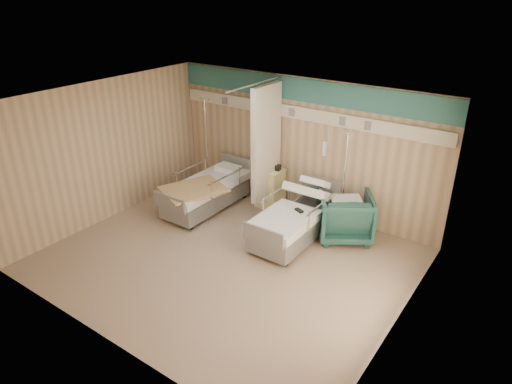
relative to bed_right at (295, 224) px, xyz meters
The scene contains 13 objects.
ground 1.47m from the bed_right, 114.78° to the right, with size 6.00×5.00×0.00m, color gray.
room_walls 1.97m from the bed_right, 121.10° to the right, with size 6.04×5.04×2.82m.
bed_right is the anchor object (origin of this frame).
bed_left 2.20m from the bed_right, behind, with size 1.00×2.16×0.63m, color white, non-canonical shape.
bedside_cabinet 1.46m from the bed_right, 141.95° to the left, with size 0.50×0.48×0.85m, color #F4EA98.
visitor_armchair 0.96m from the bed_right, 39.21° to the left, with size 0.97×1.00×0.91m, color #1D4942.
waffle_blanket 1.14m from the bed_right, 39.72° to the left, with size 0.56×0.50×0.06m, color white.
iv_stand_right 1.09m from the bed_right, 62.48° to the left, with size 0.35×0.35×1.94m.
iv_stand_left 2.95m from the bed_right, 164.10° to the left, with size 0.39×0.39×2.16m.
call_remote 0.35m from the bed_right, 21.21° to the right, with size 0.18×0.08×0.04m, color black.
tan_blanket 2.19m from the bed_right, 167.66° to the right, with size 0.96×1.21×0.04m, color tan.
toiletry_bag 1.55m from the bed_right, 138.05° to the left, with size 0.21×0.13×0.12m, color black.
white_cup 1.71m from the bed_right, 145.61° to the left, with size 0.10×0.10×0.14m, color white.
Camera 1 is at (4.33, -5.27, 4.49)m, focal length 32.00 mm.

